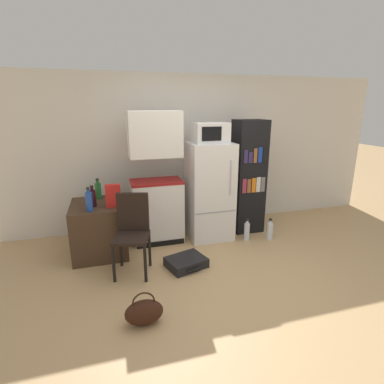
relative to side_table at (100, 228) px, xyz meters
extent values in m
plane|color=tan|center=(1.53, -1.21, -0.35)|extent=(24.00, 24.00, 0.00)
cube|color=silver|center=(1.73, 0.79, 0.88)|extent=(6.40, 0.10, 2.46)
cube|color=#422D1E|center=(0.00, 0.00, 0.00)|extent=(0.70, 0.79, 0.71)
cube|color=white|center=(0.83, 0.17, 0.10)|extent=(0.73, 0.45, 0.90)
cube|color=maroon|center=(0.83, 0.17, 0.57)|extent=(0.74, 0.46, 0.03)
cube|color=white|center=(0.83, 0.17, 1.24)|extent=(0.73, 0.38, 0.63)
cube|color=black|center=(0.83, -0.06, -0.31)|extent=(0.70, 0.01, 0.08)
cube|color=white|center=(1.62, 0.10, 0.38)|extent=(0.64, 0.59, 1.46)
cube|color=gray|center=(1.62, -0.20, 0.14)|extent=(0.62, 0.01, 0.01)
cylinder|color=silver|center=(1.83, -0.21, 0.64)|extent=(0.02, 0.02, 0.51)
cube|color=silver|center=(1.62, 0.10, 1.25)|extent=(0.49, 0.35, 0.28)
cube|color=black|center=(1.58, -0.08, 1.25)|extent=(0.28, 0.01, 0.19)
cube|color=black|center=(2.30, 0.19, 0.53)|extent=(0.47, 0.40, 1.78)
cube|color=#A33351|center=(2.14, -0.01, 0.45)|extent=(0.06, 0.01, 0.22)
cube|color=brown|center=(2.22, -0.01, 0.44)|extent=(0.06, 0.01, 0.21)
cube|color=orange|center=(2.30, -0.01, 0.45)|extent=(0.06, 0.01, 0.22)
cube|color=silver|center=(2.38, -0.01, 0.45)|extent=(0.07, 0.01, 0.23)
cube|color=slate|center=(2.46, -0.01, 0.45)|extent=(0.06, 0.01, 0.23)
cube|color=#332856|center=(2.14, -0.01, 0.90)|extent=(0.06, 0.01, 0.20)
cube|color=#332856|center=(2.22, -0.01, 0.88)|extent=(0.06, 0.01, 0.16)
cube|color=brown|center=(2.30, -0.01, 0.90)|extent=(0.05, 0.01, 0.21)
cube|color=#193899|center=(2.38, -0.01, 0.91)|extent=(0.07, 0.01, 0.23)
cube|color=black|center=(2.46, -0.01, 0.91)|extent=(0.06, 0.01, 0.22)
cylinder|color=#1E6028|center=(0.02, 0.25, 0.47)|extent=(0.08, 0.08, 0.22)
cylinder|color=#1E6028|center=(0.02, 0.25, 0.60)|extent=(0.04, 0.04, 0.04)
cylinder|color=black|center=(0.02, 0.25, 0.63)|extent=(0.04, 0.04, 0.02)
cylinder|color=white|center=(0.18, 0.25, 0.43)|extent=(0.08, 0.08, 0.15)
cylinder|color=white|center=(0.18, 0.25, 0.52)|extent=(0.04, 0.04, 0.03)
cylinder|color=black|center=(0.18, 0.25, 0.54)|extent=(0.04, 0.04, 0.02)
cylinder|color=#1E47A3|center=(-0.08, -0.26, 0.47)|extent=(0.08, 0.08, 0.24)
cylinder|color=#1E47A3|center=(-0.08, -0.26, 0.61)|extent=(0.04, 0.04, 0.04)
cylinder|color=black|center=(-0.08, -0.26, 0.65)|extent=(0.04, 0.04, 0.02)
cylinder|color=black|center=(-0.05, -0.08, 0.46)|extent=(0.09, 0.09, 0.22)
cylinder|color=black|center=(-0.05, -0.08, 0.59)|extent=(0.04, 0.04, 0.04)
cylinder|color=black|center=(-0.05, -0.08, 0.62)|extent=(0.04, 0.04, 0.02)
cube|color=red|center=(0.21, -0.19, 0.50)|extent=(0.19, 0.07, 0.30)
cylinder|color=black|center=(0.15, -0.81, -0.13)|extent=(0.04, 0.04, 0.45)
cylinder|color=black|center=(0.50, -0.91, -0.13)|extent=(0.04, 0.04, 0.45)
cylinder|color=black|center=(0.25, -0.46, -0.13)|extent=(0.04, 0.04, 0.45)
cylinder|color=black|center=(0.60, -0.56, -0.13)|extent=(0.04, 0.04, 0.45)
cube|color=black|center=(0.37, -0.69, 0.12)|extent=(0.49, 0.49, 0.04)
cube|color=black|center=(0.42, -0.52, 0.38)|extent=(0.38, 0.15, 0.48)
cube|color=black|center=(1.04, -0.71, -0.30)|extent=(0.55, 0.49, 0.12)
cylinder|color=black|center=(1.10, -0.91, -0.30)|extent=(0.21, 0.08, 0.02)
ellipsoid|color=#33190F|center=(0.39, -1.61, -0.23)|extent=(0.36, 0.20, 0.24)
torus|color=#33190F|center=(0.39, -1.61, -0.13)|extent=(0.21, 0.02, 0.21)
cylinder|color=silver|center=(2.48, -0.28, -0.22)|extent=(0.10, 0.10, 0.26)
cylinder|color=silver|center=(2.48, -0.28, -0.07)|extent=(0.04, 0.04, 0.05)
cylinder|color=black|center=(2.48, -0.28, -0.03)|extent=(0.05, 0.05, 0.03)
cylinder|color=silver|center=(2.13, -0.20, -0.22)|extent=(0.08, 0.08, 0.27)
cylinder|color=silver|center=(2.13, -0.20, -0.07)|extent=(0.04, 0.04, 0.05)
cylinder|color=black|center=(2.13, -0.20, -0.03)|extent=(0.04, 0.04, 0.03)
camera|label=1|loc=(0.17, -4.01, 1.61)|focal=28.00mm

